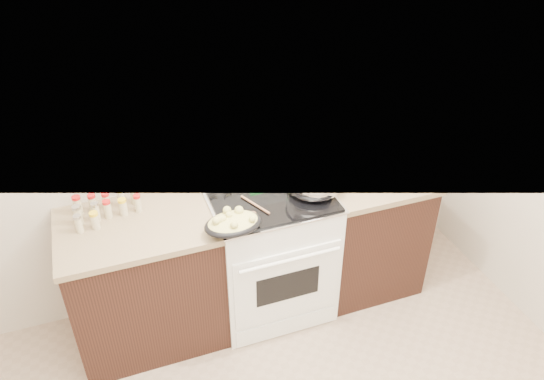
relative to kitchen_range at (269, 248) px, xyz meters
name	(u,v)px	position (x,y,z in m)	size (l,w,h in m)	color
room_shell	(316,252)	(-0.35, -1.42, 1.21)	(4.10, 3.60, 2.75)	beige
counter_left	(146,280)	(-0.83, 0.01, -0.03)	(0.93, 0.67, 0.92)	black
counter_right	(365,229)	(0.73, 0.01, -0.03)	(0.73, 0.67, 0.92)	black
kitchen_range	(269,248)	(0.00, 0.00, 0.00)	(0.78, 0.73, 1.22)	white
mixing_bowl	(314,180)	(0.27, -0.08, 0.53)	(0.35, 0.35, 0.21)	silver
roasting_pan	(233,223)	(-0.32, -0.28, 0.50)	(0.34, 0.24, 0.11)	black
baking_sheet	(247,171)	(-0.06, 0.27, 0.47)	(0.42, 0.31, 0.06)	black
wooden_spoon	(254,211)	(-0.15, -0.17, 0.46)	(0.12, 0.24, 0.04)	#9C6747
blue_ladle	(316,188)	(0.27, -0.10, 0.49)	(0.20, 0.25, 0.11)	#7899B3
spice_jars	(103,207)	(-0.99, 0.14, 0.49)	(0.39, 0.23, 0.13)	#BFB28C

